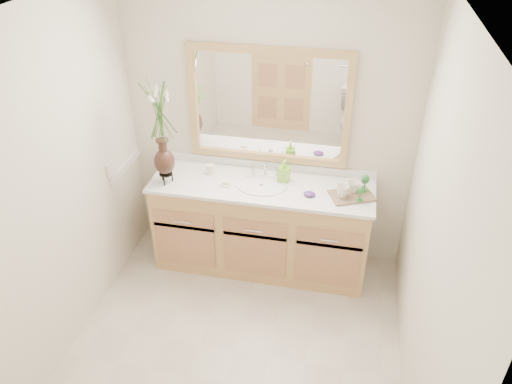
% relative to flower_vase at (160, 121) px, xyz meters
% --- Properties ---
extents(floor, '(2.60, 2.60, 0.00)m').
position_rel_flower_vase_xyz_m(floor, '(0.78, -0.89, -1.38)').
color(floor, beige).
rests_on(floor, ground).
extents(ceiling, '(2.40, 2.60, 0.02)m').
position_rel_flower_vase_xyz_m(ceiling, '(0.78, -0.89, 1.02)').
color(ceiling, white).
rests_on(ceiling, wall_back).
extents(wall_back, '(2.40, 0.02, 2.40)m').
position_rel_flower_vase_xyz_m(wall_back, '(0.78, 0.41, -0.18)').
color(wall_back, beige).
rests_on(wall_back, floor).
extents(wall_left, '(0.02, 2.60, 2.40)m').
position_rel_flower_vase_xyz_m(wall_left, '(-0.42, -0.89, -0.18)').
color(wall_left, beige).
rests_on(wall_left, floor).
extents(wall_right, '(0.02, 2.60, 2.40)m').
position_rel_flower_vase_xyz_m(wall_right, '(1.98, -0.89, -0.18)').
color(wall_right, beige).
rests_on(wall_right, floor).
extents(vanity, '(1.80, 0.55, 0.80)m').
position_rel_flower_vase_xyz_m(vanity, '(0.78, 0.12, -0.98)').
color(vanity, tan).
rests_on(vanity, floor).
extents(counter, '(1.84, 0.57, 0.03)m').
position_rel_flower_vase_xyz_m(counter, '(0.78, 0.12, -0.56)').
color(counter, white).
rests_on(counter, vanity).
extents(sink, '(0.38, 0.34, 0.23)m').
position_rel_flower_vase_xyz_m(sink, '(0.78, 0.10, -0.60)').
color(sink, white).
rests_on(sink, counter).
extents(mirror, '(1.32, 0.04, 0.97)m').
position_rel_flower_vase_xyz_m(mirror, '(0.78, 0.38, 0.03)').
color(mirror, white).
rests_on(mirror, wall_back).
extents(switch_plate, '(0.02, 0.12, 0.12)m').
position_rel_flower_vase_xyz_m(switch_plate, '(-0.41, -0.13, -0.40)').
color(switch_plate, white).
rests_on(switch_plate, wall_left).
extents(flower_vase, '(0.20, 0.20, 0.81)m').
position_rel_flower_vase_xyz_m(flower_vase, '(0.00, 0.00, 0.00)').
color(flower_vase, black).
rests_on(flower_vase, counter).
extents(tumbler, '(0.07, 0.07, 0.08)m').
position_rel_flower_vase_xyz_m(tumbler, '(0.31, 0.21, -0.50)').
color(tumbler, white).
rests_on(tumbler, counter).
extents(soap_dish, '(0.10, 0.10, 0.03)m').
position_rel_flower_vase_xyz_m(soap_dish, '(0.49, 0.06, -0.54)').
color(soap_dish, white).
rests_on(soap_dish, counter).
extents(soap_bottle, '(0.09, 0.09, 0.17)m').
position_rel_flower_vase_xyz_m(soap_bottle, '(0.95, 0.22, -0.46)').
color(soap_bottle, '#84D732').
rests_on(soap_bottle, counter).
extents(purple_dish, '(0.12, 0.10, 0.03)m').
position_rel_flower_vase_xyz_m(purple_dish, '(1.18, 0.03, -0.53)').
color(purple_dish, '#4B246D').
rests_on(purple_dish, counter).
extents(tray, '(0.39, 0.33, 0.02)m').
position_rel_flower_vase_xyz_m(tray, '(1.51, 0.09, -0.54)').
color(tray, brown).
rests_on(tray, counter).
extents(mug_left, '(0.11, 0.10, 0.10)m').
position_rel_flower_vase_xyz_m(mug_left, '(1.43, 0.05, -0.48)').
color(mug_left, white).
rests_on(mug_left, tray).
extents(mug_right, '(0.13, 0.12, 0.10)m').
position_rel_flower_vase_xyz_m(mug_right, '(1.51, 0.14, -0.48)').
color(mug_right, white).
rests_on(mug_right, tray).
extents(goblet_front, '(0.06, 0.06, 0.13)m').
position_rel_flower_vase_xyz_m(goblet_front, '(1.57, 0.02, -0.44)').
color(goblet_front, '#256F2C').
rests_on(goblet_front, tray).
extents(goblet_back, '(0.06, 0.06, 0.14)m').
position_rel_flower_vase_xyz_m(goblet_back, '(1.60, 0.17, -0.43)').
color(goblet_back, '#256F2C').
rests_on(goblet_back, tray).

